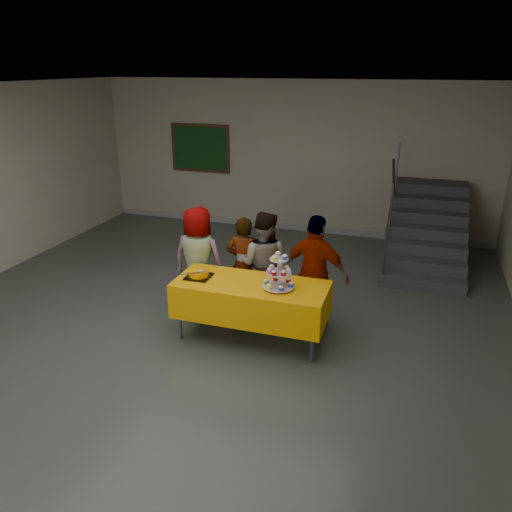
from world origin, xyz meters
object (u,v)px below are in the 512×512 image
(schoolchild_d, at_px, (315,274))
(bake_table, at_px, (251,299))
(bear_cake, at_px, (199,273))
(schoolchild_a, at_px, (198,259))
(schoolchild_b, at_px, (244,265))
(noticeboard, at_px, (200,148))
(staircase, at_px, (425,232))
(schoolchild_c, at_px, (264,264))
(cupcake_stand, at_px, (279,275))

(schoolchild_d, bearing_deg, bake_table, 50.87)
(bear_cake, distance_m, schoolchild_a, 0.68)
(schoolchild_b, distance_m, noticeboard, 4.47)
(bake_table, bearing_deg, schoolchild_a, 148.88)
(schoolchild_b, xyz_separation_m, staircase, (2.38, 2.90, -0.19))
(bake_table, xyz_separation_m, noticeboard, (-2.63, 4.47, 1.04))
(schoolchild_a, distance_m, schoolchild_c, 0.91)
(bear_cake, relative_size, schoolchild_d, 0.23)
(schoolchild_b, xyz_separation_m, schoolchild_c, (0.29, -0.01, 0.05))
(schoolchild_c, xyz_separation_m, noticeboard, (-2.57, 3.75, 0.87))
(schoolchild_b, distance_m, schoolchild_d, 1.06)
(bake_table, xyz_separation_m, schoolchild_d, (0.69, 0.54, 0.21))
(schoolchild_c, xyz_separation_m, staircase, (2.09, 2.91, -0.25))
(bear_cake, bearing_deg, noticeboard, 113.45)
(cupcake_stand, relative_size, schoolchild_c, 0.30)
(schoolchild_c, distance_m, noticeboard, 4.63)
(bear_cake, height_order, schoolchild_c, schoolchild_c)
(staircase, height_order, noticeboard, noticeboard)
(schoolchild_a, distance_m, staircase, 4.28)
(schoolchild_b, height_order, staircase, staircase)
(bake_table, distance_m, noticeboard, 5.29)
(schoolchild_c, distance_m, schoolchild_d, 0.77)
(bear_cake, bearing_deg, cupcake_stand, -0.59)
(schoolchild_b, bearing_deg, noticeboard, -62.18)
(bake_table, distance_m, schoolchild_a, 1.14)
(schoolchild_a, xyz_separation_m, schoolchild_d, (1.65, -0.04, 0.02))
(cupcake_stand, xyz_separation_m, bear_cake, (-1.04, 0.01, -0.11))
(bake_table, height_order, cupcake_stand, cupcake_stand)
(bake_table, xyz_separation_m, cupcake_stand, (0.36, -0.04, 0.39))
(bear_cake, distance_m, schoolchild_d, 1.48)
(bake_table, height_order, staircase, staircase)
(bear_cake, xyz_separation_m, staircase, (2.71, 3.66, -0.34))
(cupcake_stand, height_order, schoolchild_b, schoolchild_b)
(cupcake_stand, distance_m, noticeboard, 5.45)
(cupcake_stand, bearing_deg, schoolchild_c, 119.00)
(bake_table, distance_m, schoolchild_b, 0.83)
(schoolchild_b, relative_size, schoolchild_d, 0.89)
(bake_table, distance_m, cupcake_stand, 0.53)
(schoolchild_a, bearing_deg, schoolchild_b, -164.72)
(bake_table, bearing_deg, cupcake_stand, -6.24)
(schoolchild_b, bearing_deg, staircase, -132.97)
(schoolchild_b, height_order, schoolchild_c, schoolchild_c)
(schoolchild_c, bearing_deg, schoolchild_d, 167.01)
(noticeboard, bearing_deg, schoolchild_c, -55.60)
(schoolchild_d, bearing_deg, cupcake_stand, 73.29)
(bear_cake, xyz_separation_m, schoolchild_a, (-0.28, 0.61, -0.08))
(bake_table, bearing_deg, staircase, 60.83)
(schoolchild_d, bearing_deg, staircase, -100.56)
(bake_table, height_order, schoolchild_d, schoolchild_d)
(schoolchild_b, relative_size, noticeboard, 1.05)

